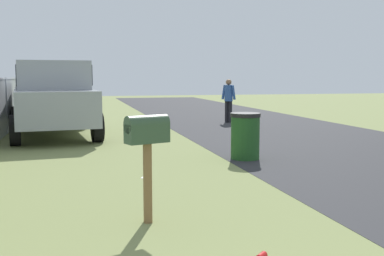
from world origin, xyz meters
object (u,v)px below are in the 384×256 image
Objects in this scene: mailbox at (147,137)px; trash_bin at (245,136)px; pickup_truck at (53,97)px; pedestrian at (229,98)px.

mailbox is 4.55m from trash_bin.
pedestrian is (2.73, -6.04, -0.20)m from pickup_truck.
mailbox is 8.51m from pickup_truck.
mailbox is at bearing 3.40° from pickup_truck.
mailbox is at bearing -157.79° from pedestrian.
mailbox is 12.04m from pedestrian.
trash_bin is 0.60× the size of pedestrian.
pickup_truck is 6.63m from pedestrian.
pickup_truck is at bearing 159.14° from pedestrian.
pedestrian reaches higher than mailbox.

